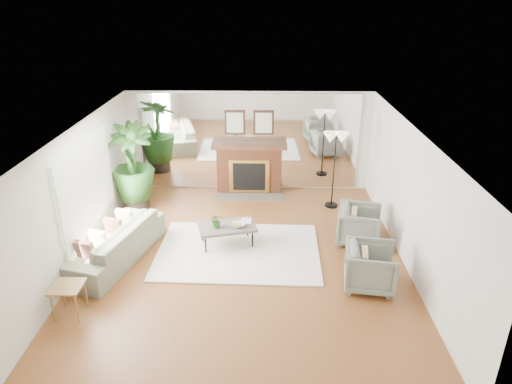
{
  "coord_description": "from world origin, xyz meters",
  "views": [
    {
      "loc": [
        0.37,
        -7.41,
        4.65
      ],
      "look_at": [
        0.22,
        0.6,
        1.14
      ],
      "focal_mm": 32.0,
      "sensor_mm": 36.0,
      "label": 1
    }
  ],
  "objects_px": {
    "side_table": "(68,291)",
    "floor_lamp": "(336,144)",
    "fireplace": "(249,167)",
    "armchair_front": "(370,267)",
    "armchair_back": "(359,225)",
    "potted_ficus": "(132,165)",
    "sofa": "(113,243)",
    "coffee_table": "(227,227)"
  },
  "relations": [
    {
      "from": "side_table",
      "to": "armchair_front",
      "type": "bearing_deg",
      "value": 9.84
    },
    {
      "from": "fireplace",
      "to": "floor_lamp",
      "type": "xyz_separation_m",
      "value": [
        1.97,
        -0.84,
        0.88
      ]
    },
    {
      "from": "armchair_front",
      "to": "potted_ficus",
      "type": "bearing_deg",
      "value": 66.94
    },
    {
      "from": "sofa",
      "to": "floor_lamp",
      "type": "distance_m",
      "value": 5.19
    },
    {
      "from": "potted_ficus",
      "to": "side_table",
      "type": "bearing_deg",
      "value": -90.75
    },
    {
      "from": "sofa",
      "to": "coffee_table",
      "type": "bearing_deg",
      "value": 120.31
    },
    {
      "from": "coffee_table",
      "to": "armchair_front",
      "type": "height_order",
      "value": "armchair_front"
    },
    {
      "from": "fireplace",
      "to": "coffee_table",
      "type": "relative_size",
      "value": 1.66
    },
    {
      "from": "fireplace",
      "to": "side_table",
      "type": "xyz_separation_m",
      "value": [
        -2.65,
        -4.9,
        -0.22
      ]
    },
    {
      "from": "potted_ficus",
      "to": "floor_lamp",
      "type": "distance_m",
      "value": 4.6
    },
    {
      "from": "sofa",
      "to": "fireplace",
      "type": "bearing_deg",
      "value": 158.58
    },
    {
      "from": "armchair_back",
      "to": "potted_ficus",
      "type": "xyz_separation_m",
      "value": [
        -4.89,
        1.43,
        0.71
      ]
    },
    {
      "from": "armchair_front",
      "to": "coffee_table",
      "type": "bearing_deg",
      "value": 70.91
    },
    {
      "from": "sofa",
      "to": "potted_ficus",
      "type": "height_order",
      "value": "potted_ficus"
    },
    {
      "from": "fireplace",
      "to": "potted_ficus",
      "type": "xyz_separation_m",
      "value": [
        -2.6,
        -1.1,
        0.43
      ]
    },
    {
      "from": "sofa",
      "to": "armchair_front",
      "type": "relative_size",
      "value": 2.85
    },
    {
      "from": "coffee_table",
      "to": "armchair_front",
      "type": "relative_size",
      "value": 1.47
    },
    {
      "from": "fireplace",
      "to": "armchair_front",
      "type": "relative_size",
      "value": 2.43
    },
    {
      "from": "coffee_table",
      "to": "sofa",
      "type": "xyz_separation_m",
      "value": [
        -2.09,
        -0.56,
        -0.06
      ]
    },
    {
      "from": "side_table",
      "to": "armchair_back",
      "type": "bearing_deg",
      "value": 25.7
    },
    {
      "from": "armchair_front",
      "to": "floor_lamp",
      "type": "distance_m",
      "value": 3.43
    },
    {
      "from": "sofa",
      "to": "armchair_back",
      "type": "relative_size",
      "value": 2.87
    },
    {
      "from": "armchair_back",
      "to": "floor_lamp",
      "type": "distance_m",
      "value": 2.07
    },
    {
      "from": "side_table",
      "to": "floor_lamp",
      "type": "height_order",
      "value": "floor_lamp"
    },
    {
      "from": "armchair_back",
      "to": "floor_lamp",
      "type": "xyz_separation_m",
      "value": [
        -0.31,
        1.68,
        1.16
      ]
    },
    {
      "from": "armchair_front",
      "to": "floor_lamp",
      "type": "relative_size",
      "value": 0.47
    },
    {
      "from": "fireplace",
      "to": "side_table",
      "type": "relative_size",
      "value": 3.88
    },
    {
      "from": "armchair_back",
      "to": "armchair_front",
      "type": "bearing_deg",
      "value": -170.29
    },
    {
      "from": "side_table",
      "to": "floor_lamp",
      "type": "relative_size",
      "value": 0.29
    },
    {
      "from": "floor_lamp",
      "to": "coffee_table",
      "type": "bearing_deg",
      "value": -141.09
    },
    {
      "from": "floor_lamp",
      "to": "potted_ficus",
      "type": "bearing_deg",
      "value": -176.8
    },
    {
      "from": "fireplace",
      "to": "potted_ficus",
      "type": "relative_size",
      "value": 1.0
    },
    {
      "from": "potted_ficus",
      "to": "fireplace",
      "type": "bearing_deg",
      "value": 22.86
    },
    {
      "from": "potted_ficus",
      "to": "coffee_table",
      "type": "bearing_deg",
      "value": -35.9
    },
    {
      "from": "armchair_back",
      "to": "armchair_front",
      "type": "xyz_separation_m",
      "value": [
        -0.1,
        -1.54,
        0.0
      ]
    },
    {
      "from": "coffee_table",
      "to": "potted_ficus",
      "type": "xyz_separation_m",
      "value": [
        -2.24,
        1.62,
        0.69
      ]
    },
    {
      "from": "sofa",
      "to": "side_table",
      "type": "height_order",
      "value": "sofa"
    },
    {
      "from": "sofa",
      "to": "potted_ficus",
      "type": "relative_size",
      "value": 1.17
    },
    {
      "from": "fireplace",
      "to": "side_table",
      "type": "distance_m",
      "value": 5.58
    },
    {
      "from": "fireplace",
      "to": "sofa",
      "type": "bearing_deg",
      "value": -126.75
    },
    {
      "from": "side_table",
      "to": "floor_lamp",
      "type": "xyz_separation_m",
      "value": [
        4.62,
        4.06,
        1.1
      ]
    },
    {
      "from": "coffee_table",
      "to": "side_table",
      "type": "distance_m",
      "value": 3.17
    }
  ]
}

